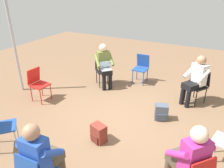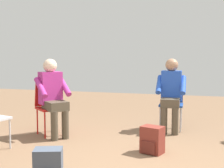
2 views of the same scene
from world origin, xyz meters
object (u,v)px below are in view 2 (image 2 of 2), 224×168
backpack_by_empty_chair (152,141)px  chair_west (171,101)px  chair_southwest (49,104)px  person_in_blue (171,91)px  backpack_near_laptop_user (48,168)px  person_in_magenta (53,93)px

backpack_by_empty_chair → chair_west: bearing=176.4°
chair_southwest → person_in_blue: (-0.78, 1.90, 0.20)m
chair_west → backpack_near_laptop_user: 2.94m
chair_southwest → backpack_by_empty_chair: bearing=114.0°
chair_southwest → chair_west: bearing=157.0°
chair_southwest → person_in_magenta: size_ratio=0.69×
chair_southwest → backpack_by_empty_chair: 1.90m
chair_west → backpack_near_laptop_user: bearing=68.9°
backpack_near_laptop_user → backpack_by_empty_chair: same height
person_in_magenta → backpack_by_empty_chair: bearing=116.3°
backpack_near_laptop_user → backpack_by_empty_chair: bearing=146.6°
person_in_magenta → person_in_blue: size_ratio=1.00×
person_in_blue → chair_southwest: bearing=20.2°
person_in_blue → person_in_magenta: bearing=24.4°
person_in_magenta → backpack_near_laptop_user: size_ratio=3.44×
backpack_near_laptop_user → backpack_by_empty_chair: 1.54m
chair_southwest → person_in_magenta: bearing=90.0°
chair_west → backpack_by_empty_chair: chair_west is taller
chair_southwest → person_in_blue: bearing=152.8°
chair_southwest → person_in_blue: person_in_blue is taller
person_in_magenta → backpack_near_laptop_user: (1.70, 0.82, -0.54)m
chair_southwest → chair_west: 2.12m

